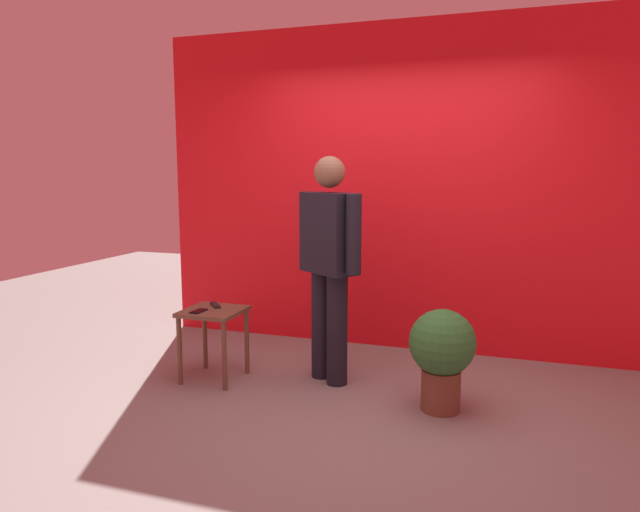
% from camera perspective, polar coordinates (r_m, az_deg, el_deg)
% --- Properties ---
extents(ground_plane, '(12.00, 12.00, 0.00)m').
position_cam_1_polar(ground_plane, '(3.91, 3.03, -15.47)').
color(ground_plane, gray).
extents(back_wall_red, '(4.42, 0.12, 2.84)m').
position_cam_1_polar(back_wall_red, '(5.12, 7.95, 6.59)').
color(back_wall_red, red).
rests_on(back_wall_red, ground_plane).
extents(standing_person, '(0.61, 0.47, 1.69)m').
position_cam_1_polar(standing_person, '(4.24, 0.95, -0.16)').
color(standing_person, black).
rests_on(standing_person, ground_plane).
extents(side_table, '(0.43, 0.43, 0.55)m').
position_cam_1_polar(side_table, '(4.45, -10.56, -6.54)').
color(side_table, brown).
rests_on(side_table, ground_plane).
extents(cell_phone, '(0.08, 0.15, 0.01)m').
position_cam_1_polar(cell_phone, '(4.37, -11.97, -5.38)').
color(cell_phone, black).
rests_on(cell_phone, side_table).
extents(tv_remote, '(0.15, 0.16, 0.02)m').
position_cam_1_polar(tv_remote, '(4.51, -10.37, -4.82)').
color(tv_remote, black).
rests_on(tv_remote, side_table).
extents(potted_plant, '(0.44, 0.44, 0.69)m').
position_cam_1_polar(potted_plant, '(3.91, 12.04, -9.25)').
color(potted_plant, brown).
rests_on(potted_plant, ground_plane).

